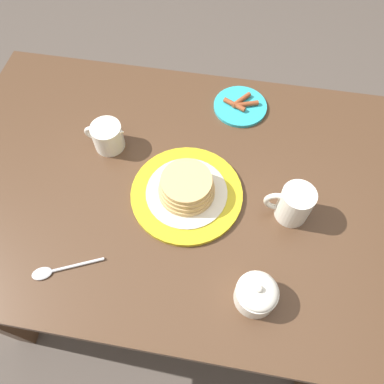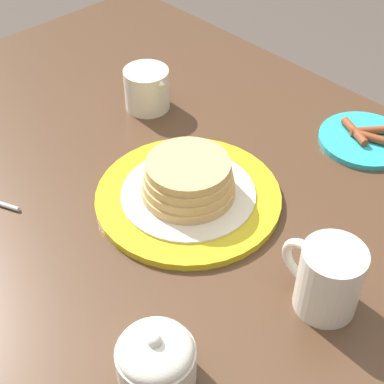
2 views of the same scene
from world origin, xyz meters
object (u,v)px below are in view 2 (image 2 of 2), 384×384
Objects in this scene: side_plate_bacon at (365,139)px; creamer_pitcher at (147,88)px; pancake_plate at (188,188)px; coffee_mug at (327,278)px; sugar_bowl at (156,359)px.

side_plate_bacon is 0.39m from creamer_pitcher.
pancake_plate is 2.49× the size of coffee_mug.
sugar_bowl reaches higher than pancake_plate.
pancake_plate is at bearing 72.25° from side_plate_bacon.
pancake_plate reaches higher than side_plate_bacon.
sugar_bowl reaches higher than side_plate_bacon.
pancake_plate is 2.41× the size of creamer_pitcher.
coffee_mug is 0.23m from sugar_bowl.
coffee_mug is at bearing 178.21° from pancake_plate.
sugar_bowl is (0.07, 0.22, -0.01)m from coffee_mug.
coffee_mug reaches higher than sugar_bowl.
pancake_plate is at bearing 153.07° from creamer_pitcher.
pancake_plate is 0.33m from side_plate_bacon.
creamer_pitcher reaches higher than pancake_plate.
pancake_plate is 0.26m from coffee_mug.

